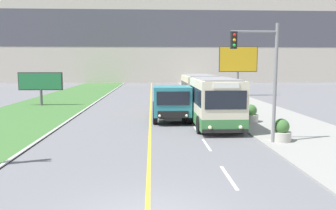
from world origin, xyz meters
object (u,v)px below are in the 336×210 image
Objects in this scene: city_bus at (206,98)px; planter_round_third at (230,104)px; dump_truck at (171,103)px; traffic_light_mast at (262,68)px; planter_round_second at (251,114)px; billboard_small at (41,82)px; planter_round_near at (281,131)px; billboard_large at (238,60)px.

city_bus is 10.54× the size of planter_round_third.
planter_round_third is (5.15, 4.40, -0.63)m from dump_truck.
traffic_light_mast is 4.98× the size of planter_round_third.
dump_truck is 6.80m from planter_round_third.
city_bus reaches higher than planter_round_third.
planter_round_second is 1.00× the size of planter_round_third.
traffic_light_mast is at bearing -102.42° from planter_round_second.
billboard_small reaches higher than planter_round_near.
city_bus is at bearing 100.93° from traffic_light_mast.
traffic_light_mast is at bearing -96.16° from planter_round_third.
traffic_light_mast reaches higher than planter_round_third.
city_bus is 2.12× the size of traffic_light_mast.
planter_round_second is at bearing -11.62° from dump_truck.
billboard_large is 5.18× the size of planter_round_second.
planter_round_second is at bearing 88.68° from planter_round_near.
city_bus is at bearing -124.67° from planter_round_third.
billboard_large reaches higher than planter_round_second.
billboard_large is at bearing 77.79° from traffic_light_mast.
planter_round_near is at bearing -99.74° from billboard_large.
traffic_light_mast is 11.61m from planter_round_third.
traffic_light_mast is at bearing -102.21° from billboard_large.
planter_round_second is at bearing -102.14° from billboard_large.
city_bus is at bearing -30.49° from billboard_small.
city_bus is at bearing 109.54° from planter_round_near.
billboard_small is 3.49× the size of planter_round_second.
planter_round_second is (-4.01, -18.65, -3.74)m from billboard_large.
city_bus reaches higher than dump_truck.
planter_round_third is (2.62, 3.79, -0.95)m from city_bus.
dump_truck is (-2.53, -0.61, -0.32)m from city_bus.
billboard_small is 3.62× the size of planter_round_near.
traffic_light_mast reaches higher than planter_round_near.
city_bus reaches higher than planter_round_second.
city_bus is at bearing 147.74° from planter_round_second.
planter_round_second is (1.25, 5.66, -3.09)m from traffic_light_mast.
billboard_large is 24.75m from planter_round_near.
traffic_light_mast is 3.31m from planter_round_near.
dump_truck is at bearing -117.63° from billboard_large.
planter_round_near is at bearing -90.43° from planter_round_third.
planter_round_near is (5.07, -6.53, -0.65)m from dump_truck.
traffic_light_mast is (3.95, -6.73, 2.46)m from dump_truck.
city_bus is 18.45m from billboard_large.
planter_round_third is (-0.04, 5.47, 0.00)m from planter_round_second.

